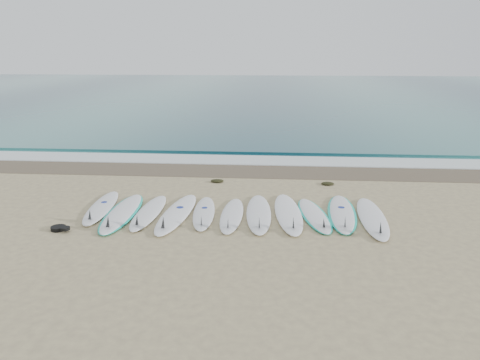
# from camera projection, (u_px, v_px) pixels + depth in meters

# --- Properties ---
(ground) EXTENTS (120.00, 120.00, 0.00)m
(ground) POSITION_uv_depth(u_px,v_px,m) (232.00, 215.00, 10.95)
(ground) COLOR tan
(ocean) EXTENTS (120.00, 55.00, 0.03)m
(ocean) POSITION_uv_depth(u_px,v_px,m) (266.00, 92.00, 42.14)
(ocean) COLOR #215E63
(ocean) RESTS_ON ground
(wet_sand_band) EXTENTS (120.00, 1.80, 0.01)m
(wet_sand_band) POSITION_uv_depth(u_px,v_px,m) (245.00, 171.00, 14.88)
(wet_sand_band) COLOR brown
(wet_sand_band) RESTS_ON ground
(foam_band) EXTENTS (120.00, 1.40, 0.04)m
(foam_band) POSITION_uv_depth(u_px,v_px,m) (247.00, 160.00, 16.22)
(foam_band) COLOR silver
(foam_band) RESTS_ON ground
(wave_crest) EXTENTS (120.00, 1.00, 0.10)m
(wave_crest) POSITION_uv_depth(u_px,v_px,m) (250.00, 150.00, 17.66)
(wave_crest) COLOR #215E63
(wave_crest) RESTS_ON ground
(surfboard_0) EXTENTS (0.78, 2.63, 0.33)m
(surfboard_0) POSITION_uv_depth(u_px,v_px,m) (101.00, 208.00, 11.26)
(surfboard_0) COLOR white
(surfboard_0) RESTS_ON ground
(surfboard_1) EXTENTS (0.78, 2.85, 0.36)m
(surfboard_1) POSITION_uv_depth(u_px,v_px,m) (122.00, 213.00, 10.91)
(surfboard_1) COLOR white
(surfboard_1) RESTS_ON ground
(surfboard_2) EXTENTS (0.55, 2.55, 0.33)m
(surfboard_2) POSITION_uv_depth(u_px,v_px,m) (148.00, 213.00, 10.92)
(surfboard_2) COLOR white
(surfboard_2) RESTS_ON ground
(surfboard_3) EXTENTS (0.78, 2.92, 0.37)m
(surfboard_3) POSITION_uv_depth(u_px,v_px,m) (176.00, 214.00, 10.82)
(surfboard_3) COLOR white
(surfboard_3) RESTS_ON ground
(surfboard_4) EXTENTS (0.71, 2.42, 0.31)m
(surfboard_4) POSITION_uv_depth(u_px,v_px,m) (204.00, 213.00, 10.90)
(surfboard_4) COLOR silver
(surfboard_4) RESTS_ON ground
(surfboard_5) EXTENTS (0.51, 2.43, 0.31)m
(surfboard_5) POSITION_uv_depth(u_px,v_px,m) (232.00, 215.00, 10.74)
(surfboard_5) COLOR white
(surfboard_5) RESTS_ON ground
(surfboard_6) EXTENTS (0.71, 2.79, 0.35)m
(surfboard_6) POSITION_uv_depth(u_px,v_px,m) (259.00, 214.00, 10.83)
(surfboard_6) COLOR white
(surfboard_6) RESTS_ON ground
(surfboard_7) EXTENTS (0.83, 2.93, 0.37)m
(surfboard_7) POSITION_uv_depth(u_px,v_px,m) (289.00, 214.00, 10.83)
(surfboard_7) COLOR white
(surfboard_7) RESTS_ON ground
(surfboard_8) EXTENTS (0.95, 2.48, 0.31)m
(surfboard_8) POSITION_uv_depth(u_px,v_px,m) (315.00, 215.00, 10.78)
(surfboard_8) COLOR white
(surfboard_8) RESTS_ON ground
(surfboard_9) EXTENTS (0.85, 2.78, 0.35)m
(surfboard_9) POSITION_uv_depth(u_px,v_px,m) (342.00, 213.00, 10.89)
(surfboard_9) COLOR white
(surfboard_9) RESTS_ON ground
(surfboard_10) EXTENTS (0.70, 2.87, 0.37)m
(surfboard_10) POSITION_uv_depth(u_px,v_px,m) (373.00, 218.00, 10.55)
(surfboard_10) COLOR white
(surfboard_10) RESTS_ON ground
(seaweed_near) EXTENTS (0.38, 0.30, 0.07)m
(seaweed_near) POSITION_uv_depth(u_px,v_px,m) (217.00, 181.00, 13.63)
(seaweed_near) COLOR black
(seaweed_near) RESTS_ON ground
(seaweed_far) EXTENTS (0.37, 0.29, 0.07)m
(seaweed_far) POSITION_uv_depth(u_px,v_px,m) (328.00, 183.00, 13.36)
(seaweed_far) COLOR black
(seaweed_far) RESTS_ON ground
(leash_coil) EXTENTS (0.46, 0.36, 0.11)m
(leash_coil) POSITION_uv_depth(u_px,v_px,m) (60.00, 228.00, 9.98)
(leash_coil) COLOR black
(leash_coil) RESTS_ON ground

